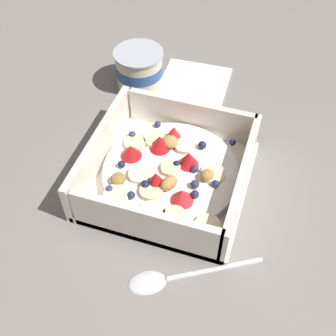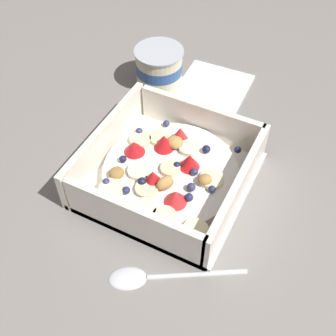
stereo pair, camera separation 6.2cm
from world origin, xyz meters
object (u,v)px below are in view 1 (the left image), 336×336
object	(u,v)px
fruit_bowl	(168,172)
spoon	(168,277)
folded_napkin	(194,82)
yogurt_cup	(139,69)

from	to	relation	value
fruit_bowl	spoon	world-z (taller)	fruit_bowl
fruit_bowl	folded_napkin	world-z (taller)	fruit_bowl
spoon	folded_napkin	size ratio (longest dim) A/B	1.33
yogurt_cup	folded_napkin	bearing A→B (deg)	-69.22
fruit_bowl	spoon	distance (m)	0.16
fruit_bowl	spoon	bearing A→B (deg)	-161.58
spoon	fruit_bowl	bearing A→B (deg)	18.42
yogurt_cup	folded_napkin	size ratio (longest dim) A/B	0.72
fruit_bowl	spoon	size ratio (longest dim) A/B	1.38
spoon	folded_napkin	xyz separation A→B (m)	(0.38, 0.07, -0.00)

